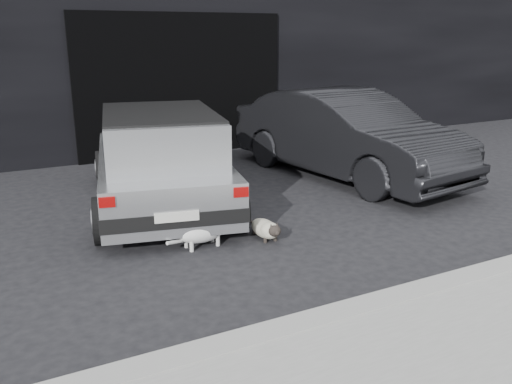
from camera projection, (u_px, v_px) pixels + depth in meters
name	position (u px, v px, depth m)	size (l,w,h in m)	color
ground	(223.00, 223.00, 6.62)	(80.00, 80.00, 0.00)	black
building_facade	(147.00, 20.00, 11.45)	(34.00, 4.00, 5.00)	black
garage_opening	(182.00, 85.00, 10.09)	(4.00, 0.10, 2.60)	black
curb	(444.00, 287.00, 4.84)	(18.00, 0.25, 0.12)	gray
silver_hatchback	(160.00, 155.00, 7.06)	(2.32, 3.76, 1.29)	#BABDBF
second_car	(346.00, 134.00, 8.61)	(1.46, 4.17, 1.38)	black
cat_siamese	(266.00, 229.00, 6.10)	(0.27, 0.74, 0.25)	beige
cat_white	(205.00, 230.00, 5.87)	(0.80, 0.31, 0.37)	silver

